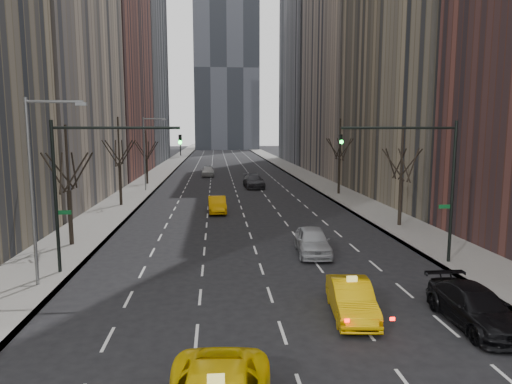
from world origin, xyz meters
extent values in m
cube|color=slate|center=(-12.25, 70.00, 0.07)|extent=(4.50, 320.00, 0.15)
cube|color=slate|center=(12.25, 70.00, 0.07)|extent=(4.50, 320.00, 0.15)
cube|color=brown|center=(-21.50, 66.00, 22.00)|extent=(14.00, 28.00, 44.00)
cube|color=slate|center=(-21.50, 96.00, 30.00)|extent=(14.00, 30.00, 60.00)
cube|color=gray|center=(21.50, 64.00, 25.00)|extent=(14.00, 28.00, 50.00)
cube|color=slate|center=(21.50, 95.00, 29.00)|extent=(14.00, 30.00, 58.00)
cylinder|color=black|center=(-12.00, 18.00, 1.93)|extent=(0.28, 0.28, 3.57)
cylinder|color=black|center=(-12.00, 18.00, 5.84)|extent=(0.16, 0.16, 4.25)
cylinder|color=black|center=(-11.85, 18.85, 4.95)|extent=(0.42, 1.80, 2.52)
cylinder|color=black|center=(-11.19, 18.29, 4.95)|extent=(1.74, 0.72, 2.52)
cylinder|color=black|center=(-11.34, 17.45, 4.95)|extent=(1.46, 1.25, 2.52)
cylinder|color=black|center=(-12.15, 17.15, 4.95)|extent=(0.42, 1.80, 2.52)
cylinder|color=black|center=(-12.81, 17.71, 4.95)|extent=(1.74, 0.72, 2.52)
cylinder|color=black|center=(-12.66, 18.55, 4.95)|extent=(1.46, 1.25, 2.52)
cylinder|color=black|center=(-12.00, 34.00, 2.15)|extent=(0.28, 0.28, 3.99)
cylinder|color=black|center=(-12.00, 34.00, 6.52)|extent=(0.16, 0.16, 4.75)
cylinder|color=black|center=(-11.85, 34.85, 5.37)|extent=(0.42, 1.80, 2.52)
cylinder|color=black|center=(-11.19, 34.29, 5.37)|extent=(1.74, 0.72, 2.52)
cylinder|color=black|center=(-11.34, 33.45, 5.37)|extent=(1.46, 1.25, 2.52)
cylinder|color=black|center=(-12.15, 33.15, 5.37)|extent=(0.42, 1.80, 2.52)
cylinder|color=black|center=(-12.81, 33.71, 5.37)|extent=(1.74, 0.72, 2.52)
cylinder|color=black|center=(-12.66, 34.55, 5.37)|extent=(1.46, 1.25, 2.52)
cylinder|color=black|center=(-12.00, 52.00, 1.83)|extent=(0.28, 0.28, 3.36)
cylinder|color=black|center=(-12.00, 52.00, 5.51)|extent=(0.16, 0.16, 4.00)
cylinder|color=black|center=(-11.85, 52.85, 4.74)|extent=(0.42, 1.80, 2.52)
cylinder|color=black|center=(-11.19, 52.29, 4.74)|extent=(1.74, 0.72, 2.52)
cylinder|color=black|center=(-11.34, 51.45, 4.74)|extent=(1.46, 1.25, 2.52)
cylinder|color=black|center=(-12.15, 51.15, 4.74)|extent=(0.42, 1.80, 2.52)
cylinder|color=black|center=(-12.81, 51.71, 4.74)|extent=(1.74, 0.72, 2.52)
cylinder|color=black|center=(-12.66, 52.55, 4.74)|extent=(1.46, 1.25, 2.52)
cylinder|color=black|center=(12.00, 22.00, 1.93)|extent=(0.28, 0.28, 3.57)
cylinder|color=black|center=(12.00, 22.00, 5.84)|extent=(0.16, 0.16, 4.25)
cylinder|color=black|center=(12.15, 22.85, 4.95)|extent=(0.42, 1.80, 2.52)
cylinder|color=black|center=(12.81, 22.29, 4.95)|extent=(1.74, 0.72, 2.52)
cylinder|color=black|center=(12.66, 21.45, 4.95)|extent=(1.46, 1.25, 2.52)
cylinder|color=black|center=(11.85, 21.15, 4.95)|extent=(0.42, 1.80, 2.52)
cylinder|color=black|center=(11.19, 21.71, 4.95)|extent=(1.74, 0.72, 2.52)
cylinder|color=black|center=(11.34, 22.55, 4.95)|extent=(1.46, 1.25, 2.52)
cylinder|color=black|center=(12.00, 40.00, 2.15)|extent=(0.28, 0.28, 3.99)
cylinder|color=black|center=(12.00, 40.00, 6.52)|extent=(0.16, 0.16, 4.75)
cylinder|color=black|center=(12.15, 40.85, 5.37)|extent=(0.42, 1.80, 2.52)
cylinder|color=black|center=(12.81, 40.29, 5.37)|extent=(1.74, 0.72, 2.52)
cylinder|color=black|center=(12.66, 39.45, 5.37)|extent=(1.46, 1.25, 2.52)
cylinder|color=black|center=(11.85, 39.15, 5.37)|extent=(0.42, 1.80, 2.52)
cylinder|color=black|center=(11.19, 39.71, 5.37)|extent=(1.74, 0.72, 2.52)
cylinder|color=black|center=(11.34, 40.55, 5.37)|extent=(1.46, 1.25, 2.52)
cylinder|color=black|center=(-10.80, 12.00, 4.15)|extent=(0.18, 0.18, 8.00)
cylinder|color=black|center=(-7.55, 12.00, 7.75)|extent=(6.50, 0.14, 0.14)
imported|color=black|center=(-4.30, 12.00, 6.85)|extent=(0.18, 0.22, 1.10)
sphere|color=#0CFF33|center=(-4.30, 11.82, 7.00)|extent=(0.20, 0.20, 0.20)
cube|color=#0C5926|center=(-10.40, 12.00, 3.35)|extent=(0.70, 0.04, 0.22)
cylinder|color=black|center=(10.80, 12.00, 4.15)|extent=(0.18, 0.18, 8.00)
cylinder|color=black|center=(7.55, 12.00, 7.75)|extent=(6.50, 0.14, 0.14)
imported|color=black|center=(4.30, 12.00, 6.85)|extent=(0.18, 0.22, 1.10)
sphere|color=#0CFF33|center=(4.30, 11.82, 7.00)|extent=(0.20, 0.20, 0.20)
cube|color=#0C5926|center=(10.40, 12.00, 3.35)|extent=(0.70, 0.04, 0.22)
cylinder|color=slate|center=(-11.20, 10.00, 4.65)|extent=(0.16, 0.16, 9.00)
cylinder|color=slate|center=(-9.90, 10.00, 8.95)|extent=(2.60, 0.14, 0.14)
cube|color=slate|center=(-8.70, 10.00, 8.85)|extent=(0.50, 0.22, 0.15)
cylinder|color=slate|center=(-11.20, 45.00, 4.65)|extent=(0.16, 0.16, 9.00)
cylinder|color=slate|center=(-9.90, 45.00, 8.95)|extent=(2.60, 0.14, 0.14)
cube|color=slate|center=(-8.70, 45.00, 8.85)|extent=(0.50, 0.22, 0.15)
imported|color=#D6A104|center=(3.05, 5.27, 0.74)|extent=(2.05, 4.65, 1.49)
imported|color=#9A9CA1|center=(3.45, 14.74, 0.83)|extent=(2.34, 5.03, 1.67)
imported|color=black|center=(7.63, 3.98, 0.75)|extent=(2.12, 5.17, 1.50)
imported|color=orange|center=(-2.38, 29.51, 0.75)|extent=(1.78, 4.62, 1.50)
imported|color=#2D2D32|center=(2.52, 47.29, 0.86)|extent=(2.77, 6.08, 1.73)
imported|color=beige|center=(-3.75, 62.67, 0.85)|extent=(2.04, 4.98, 1.69)
camera|label=1|loc=(-2.46, -12.32, 7.68)|focal=32.00mm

